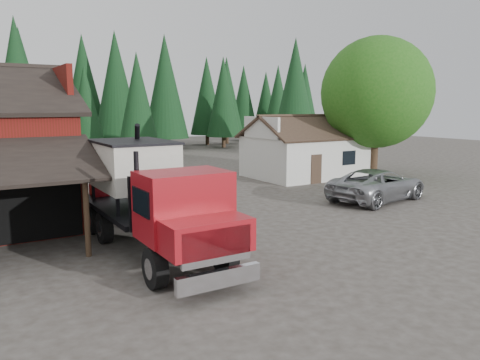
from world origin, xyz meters
TOP-DOWN VIEW (x-y plane):
  - ground at (0.00, 0.00)m, footprint 120.00×120.00m
  - farmhouse at (13.00, 13.00)m, footprint 8.60×6.42m
  - deciduous_tree at (17.01, 9.97)m, footprint 8.00×8.00m
  - conifer_backdrop at (0.00, 42.00)m, footprint 76.00×16.00m
  - near_pine_b at (6.00, 30.00)m, footprint 3.96×3.96m
  - near_pine_c at (22.00, 26.00)m, footprint 4.84×4.84m
  - near_pine_d at (-4.00, 34.00)m, footprint 5.28×5.28m
  - feed_truck at (-3.49, 1.45)m, footprint 3.01×10.12m
  - silver_car at (10.64, 3.74)m, footprint 6.85×4.04m
  - equip_box at (-1.88, -0.42)m, footprint 0.96×1.24m

SIDE VIEW (x-z plane):
  - ground at x=0.00m, z-range 0.00..0.00m
  - conifer_backdrop at x=0.00m, z-range -8.00..8.00m
  - equip_box at x=-1.88m, z-range 0.00..0.60m
  - silver_car at x=10.64m, z-range 0.00..1.79m
  - farmhouse at x=13.00m, z-range -0.66..3.99m
  - feed_truck at x=-3.49m, z-range -0.15..4.41m
  - near_pine_b at x=6.00m, z-range 0.69..11.09m
  - deciduous_tree at x=17.01m, z-range 0.81..11.01m
  - near_pine_c at x=22.00m, z-range 0.69..13.09m
  - near_pine_d at x=-4.00m, z-range 0.69..14.09m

